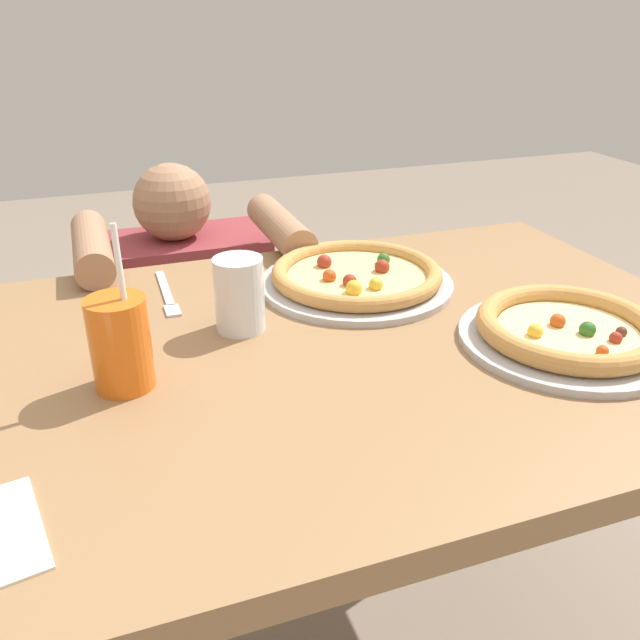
{
  "coord_description": "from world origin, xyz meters",
  "views": [
    {
      "loc": [
        -0.31,
        -0.81,
        1.21
      ],
      "look_at": [
        -0.01,
        0.02,
        0.78
      ],
      "focal_mm": 37.28,
      "sensor_mm": 36.0,
      "label": 1
    }
  ],
  "objects_px": {
    "fork": "(167,295)",
    "diner_seated": "(188,361)",
    "water_cup_clear": "(239,293)",
    "pizza_far": "(356,277)",
    "pizza_near": "(568,331)",
    "drink_cup_colored": "(120,343)"
  },
  "relations": [
    {
      "from": "fork",
      "to": "diner_seated",
      "type": "xyz_separation_m",
      "value": [
        0.08,
        0.42,
        -0.37
      ]
    },
    {
      "from": "pizza_far",
      "to": "drink_cup_colored",
      "type": "height_order",
      "value": "drink_cup_colored"
    },
    {
      "from": "pizza_far",
      "to": "pizza_near",
      "type": "bearing_deg",
      "value": -55.73
    },
    {
      "from": "pizza_far",
      "to": "diner_seated",
      "type": "height_order",
      "value": "diner_seated"
    },
    {
      "from": "pizza_far",
      "to": "fork",
      "type": "height_order",
      "value": "pizza_far"
    },
    {
      "from": "drink_cup_colored",
      "to": "pizza_far",
      "type": "bearing_deg",
      "value": 26.64
    },
    {
      "from": "pizza_near",
      "to": "pizza_far",
      "type": "xyz_separation_m",
      "value": [
        -0.21,
        0.31,
        -0.0
      ]
    },
    {
      "from": "fork",
      "to": "diner_seated",
      "type": "height_order",
      "value": "diner_seated"
    },
    {
      "from": "water_cup_clear",
      "to": "fork",
      "type": "relative_size",
      "value": 0.57
    },
    {
      "from": "water_cup_clear",
      "to": "diner_seated",
      "type": "distance_m",
      "value": 0.73
    },
    {
      "from": "pizza_near",
      "to": "diner_seated",
      "type": "relative_size",
      "value": 0.36
    },
    {
      "from": "pizza_far",
      "to": "water_cup_clear",
      "type": "bearing_deg",
      "value": -157.67
    },
    {
      "from": "pizza_far",
      "to": "fork",
      "type": "xyz_separation_m",
      "value": [
        -0.32,
        0.07,
        -0.02
      ]
    },
    {
      "from": "pizza_near",
      "to": "drink_cup_colored",
      "type": "relative_size",
      "value": 1.44
    },
    {
      "from": "fork",
      "to": "pizza_near",
      "type": "bearing_deg",
      "value": -35.44
    },
    {
      "from": "drink_cup_colored",
      "to": "diner_seated",
      "type": "xyz_separation_m",
      "value": [
        0.17,
        0.7,
        -0.43
      ]
    },
    {
      "from": "fork",
      "to": "pizza_far",
      "type": "bearing_deg",
      "value": -12.51
    },
    {
      "from": "drink_cup_colored",
      "to": "water_cup_clear",
      "type": "relative_size",
      "value": 1.9
    },
    {
      "from": "pizza_near",
      "to": "pizza_far",
      "type": "height_order",
      "value": "same"
    },
    {
      "from": "pizza_near",
      "to": "fork",
      "type": "bearing_deg",
      "value": 144.56
    },
    {
      "from": "fork",
      "to": "diner_seated",
      "type": "relative_size",
      "value": 0.23
    },
    {
      "from": "water_cup_clear",
      "to": "pizza_far",
      "type": "bearing_deg",
      "value": 22.33
    }
  ]
}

